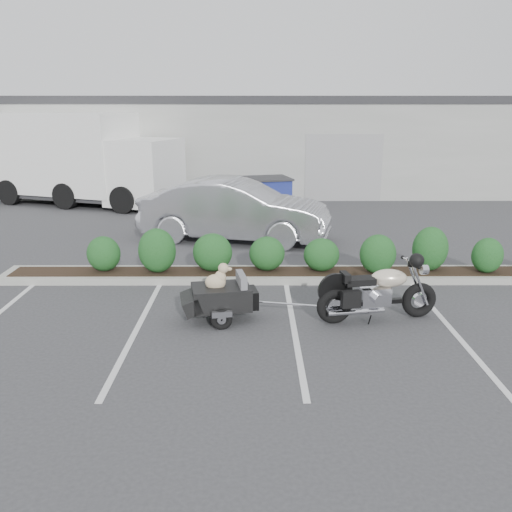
{
  "coord_description": "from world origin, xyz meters",
  "views": [
    {
      "loc": [
        0.52,
        -9.2,
        3.74
      ],
      "look_at": [
        0.55,
        1.35,
        0.75
      ],
      "focal_mm": 38.0,
      "sensor_mm": 36.0,
      "label": 1
    }
  ],
  "objects_px": {
    "motorcycle": "(378,293)",
    "dumpster": "(260,196)",
    "sedan": "(235,210)",
    "delivery_truck": "(87,161)",
    "pet_trailer": "(220,296)"
  },
  "relations": [
    {
      "from": "motorcycle",
      "to": "dumpster",
      "type": "xyz_separation_m",
      "value": [
        -1.98,
        9.34,
        0.15
      ]
    },
    {
      "from": "dumpster",
      "to": "motorcycle",
      "type": "bearing_deg",
      "value": -92.96
    },
    {
      "from": "motorcycle",
      "to": "pet_trailer",
      "type": "height_order",
      "value": "motorcycle"
    },
    {
      "from": "pet_trailer",
      "to": "dumpster",
      "type": "distance_m",
      "value": 9.36
    },
    {
      "from": "motorcycle",
      "to": "delivery_truck",
      "type": "height_order",
      "value": "delivery_truck"
    },
    {
      "from": "motorcycle",
      "to": "delivery_truck",
      "type": "bearing_deg",
      "value": 115.7
    },
    {
      "from": "delivery_truck",
      "to": "sedan",
      "type": "bearing_deg",
      "value": -25.13
    },
    {
      "from": "sedan",
      "to": "delivery_truck",
      "type": "relative_size",
      "value": 0.67
    },
    {
      "from": "motorcycle",
      "to": "dumpster",
      "type": "height_order",
      "value": "dumpster"
    },
    {
      "from": "motorcycle",
      "to": "pet_trailer",
      "type": "bearing_deg",
      "value": 169.11
    },
    {
      "from": "motorcycle",
      "to": "sedan",
      "type": "xyz_separation_m",
      "value": [
        -2.71,
        5.86,
        0.35
      ]
    },
    {
      "from": "motorcycle",
      "to": "dumpster",
      "type": "distance_m",
      "value": 9.55
    },
    {
      "from": "sedan",
      "to": "motorcycle",
      "type": "bearing_deg",
      "value": -141.86
    },
    {
      "from": "motorcycle",
      "to": "pet_trailer",
      "type": "distance_m",
      "value": 2.79
    },
    {
      "from": "motorcycle",
      "to": "sedan",
      "type": "relative_size",
      "value": 0.43
    }
  ]
}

